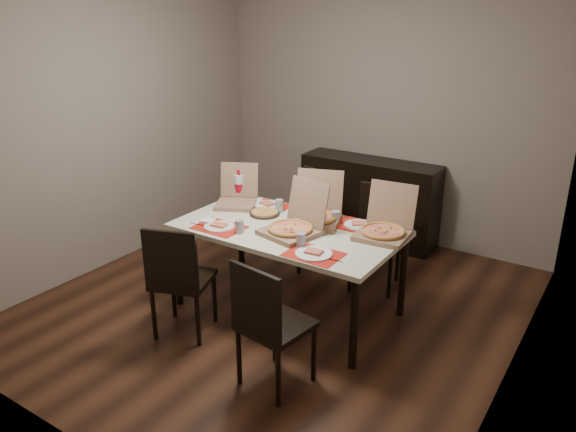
# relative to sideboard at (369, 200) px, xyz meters

# --- Properties ---
(ground) EXTENTS (3.80, 4.00, 0.02)m
(ground) POSITION_rel_sideboard_xyz_m (0.00, -1.78, -0.46)
(ground) COLOR #3F2113
(ground) RESTS_ON ground
(room_walls) EXTENTS (3.84, 4.02, 2.62)m
(room_walls) POSITION_rel_sideboard_xyz_m (0.00, -1.35, 1.28)
(room_walls) COLOR gray
(room_walls) RESTS_ON ground
(sideboard) EXTENTS (1.50, 0.40, 0.90)m
(sideboard) POSITION_rel_sideboard_xyz_m (0.00, 0.00, 0.00)
(sideboard) COLOR black
(sideboard) RESTS_ON ground
(dining_table) EXTENTS (1.80, 1.00, 0.75)m
(dining_table) POSITION_rel_sideboard_xyz_m (0.12, -1.78, 0.23)
(dining_table) COLOR beige
(dining_table) RESTS_ON ground
(chair_near_left) EXTENTS (0.54, 0.54, 0.93)m
(chair_near_left) POSITION_rel_sideboard_xyz_m (-0.36, -2.58, 0.06)
(chair_near_left) COLOR black
(chair_near_left) RESTS_ON ground
(chair_near_right) EXTENTS (0.47, 0.47, 0.93)m
(chair_near_right) POSITION_rel_sideboard_xyz_m (0.59, -2.73, 0.06)
(chair_near_right) COLOR black
(chair_near_right) RESTS_ON ground
(chair_far_left) EXTENTS (0.54, 0.54, 0.93)m
(chair_far_left) POSITION_rel_sideboard_xyz_m (-0.26, -0.85, 0.06)
(chair_far_left) COLOR black
(chair_far_left) RESTS_ON ground
(chair_far_right) EXTENTS (0.50, 0.50, 0.93)m
(chair_far_right) POSITION_rel_sideboard_xyz_m (0.53, -0.92, 0.06)
(chair_far_right) COLOR black
(chair_far_right) RESTS_ON ground
(setting_near_left) EXTENTS (0.50, 0.30, 0.11)m
(setting_near_left) POSITION_rel_sideboard_xyz_m (-0.31, -2.09, 0.32)
(setting_near_left) COLOR red
(setting_near_left) RESTS_ON dining_table
(setting_near_right) EXTENTS (0.44, 0.30, 0.11)m
(setting_near_right) POSITION_rel_sideboard_xyz_m (0.52, -2.11, 0.32)
(setting_near_right) COLOR red
(setting_near_right) RESTS_ON dining_table
(setting_far_left) EXTENTS (0.49, 0.30, 0.11)m
(setting_far_left) POSITION_rel_sideboard_xyz_m (-0.30, -1.46, 0.32)
(setting_far_left) COLOR red
(setting_far_left) RESTS_ON dining_table
(setting_far_right) EXTENTS (0.47, 0.30, 0.11)m
(setting_far_right) POSITION_rel_sideboard_xyz_m (0.53, -1.45, 0.32)
(setting_far_right) COLOR red
(setting_far_right) RESTS_ON dining_table
(napkin_loose) EXTENTS (0.14, 0.15, 0.02)m
(napkin_loose) POSITION_rel_sideboard_xyz_m (0.15, -1.79, 0.31)
(napkin_loose) COLOR white
(napkin_loose) RESTS_ON dining_table
(pizza_box_center) EXTENTS (0.48, 0.51, 0.40)m
(pizza_box_center) POSITION_rel_sideboard_xyz_m (0.22, -1.86, 0.36)
(pizza_box_center) COLOR #84644C
(pizza_box_center) RESTS_ON dining_table
(pizza_box_right) EXTENTS (0.42, 0.46, 0.39)m
(pizza_box_right) POSITION_rel_sideboard_xyz_m (0.84, -1.52, 0.36)
(pizza_box_right) COLOR #84644C
(pizza_box_right) RESTS_ON dining_table
(pizza_box_left) EXTENTS (0.48, 0.50, 0.35)m
(pizza_box_left) POSITION_rel_sideboard_xyz_m (-0.58, -1.56, 0.36)
(pizza_box_left) COLOR #84644C
(pizza_box_left) RESTS_ON dining_table
(pizza_box_extra) EXTENTS (0.52, 0.55, 0.40)m
(pizza_box_extra) POSITION_rel_sideboard_xyz_m (0.23, -1.55, 0.36)
(pizza_box_extra) COLOR #84644C
(pizza_box_extra) RESTS_ON dining_table
(faina_plate) EXTENTS (0.26, 0.26, 0.03)m
(faina_plate) POSITION_rel_sideboard_xyz_m (-0.22, -1.64, 0.31)
(faina_plate) COLOR black
(faina_plate) RESTS_ON dining_table
(dip_bowl) EXTENTS (0.12, 0.12, 0.03)m
(dip_bowl) POSITION_rel_sideboard_xyz_m (0.28, -1.66, 0.31)
(dip_bowl) COLOR white
(dip_bowl) RESTS_ON dining_table
(soda_bottle) EXTENTS (0.09, 0.09, 0.28)m
(soda_bottle) POSITION_rel_sideboard_xyz_m (-0.65, -1.43, 0.42)
(soda_bottle) COLOR silver
(soda_bottle) RESTS_ON dining_table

